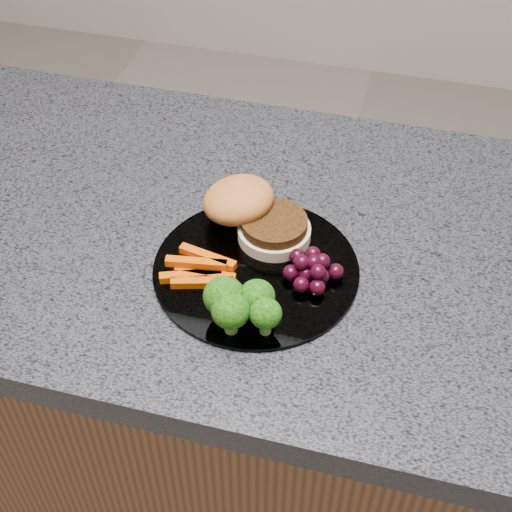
% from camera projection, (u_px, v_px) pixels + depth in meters
% --- Properties ---
extents(island_cabinet, '(1.20, 0.60, 0.86)m').
position_uv_depth(island_cabinet, '(240.00, 418.00, 1.29)').
color(island_cabinet, brown).
rests_on(island_cabinet, ground).
extents(countertop, '(1.20, 0.60, 0.04)m').
position_uv_depth(countertop, '(235.00, 238.00, 0.97)').
color(countertop, '#45454E').
rests_on(countertop, island_cabinet).
extents(plate, '(0.26, 0.26, 0.01)m').
position_uv_depth(plate, '(256.00, 269.00, 0.90)').
color(plate, white).
rests_on(plate, countertop).
extents(burger, '(0.18, 0.15, 0.05)m').
position_uv_depth(burger, '(251.00, 213.00, 0.94)').
color(burger, beige).
rests_on(burger, plate).
extents(carrot_sticks, '(0.09, 0.06, 0.02)m').
position_uv_depth(carrot_sticks, '(201.00, 270.00, 0.88)').
color(carrot_sticks, '#CE4803').
rests_on(carrot_sticks, plate).
extents(broccoli, '(0.09, 0.07, 0.06)m').
position_uv_depth(broccoli, '(240.00, 304.00, 0.81)').
color(broccoli, '#59822F').
rests_on(broccoli, plate).
extents(grape_bunch, '(0.07, 0.07, 0.04)m').
position_uv_depth(grape_bunch, '(311.00, 269.00, 0.87)').
color(grape_bunch, black).
rests_on(grape_bunch, plate).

